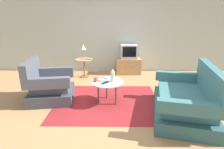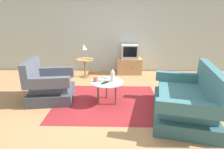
{
  "view_description": "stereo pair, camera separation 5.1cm",
  "coord_description": "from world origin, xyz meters",
  "px_view_note": "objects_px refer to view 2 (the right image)",
  "views": [
    {
      "loc": [
        0.16,
        -3.38,
        1.76
      ],
      "look_at": [
        0.11,
        0.33,
        0.55
      ],
      "focal_mm": 28.12,
      "sensor_mm": 36.0,
      "label": 1
    },
    {
      "loc": [
        0.21,
        -3.37,
        1.76
      ],
      "look_at": [
        0.11,
        0.33,
        0.55
      ],
      "focal_mm": 28.12,
      "sensor_mm": 36.0,
      "label": 2
    }
  ],
  "objects_px": {
    "television": "(130,52)",
    "mug": "(96,79)",
    "tv_stand": "(129,66)",
    "armchair": "(49,86)",
    "tv_remote_silver": "(105,78)",
    "tv_remote_dark": "(105,83)",
    "couch": "(186,101)",
    "book": "(90,59)",
    "side_table": "(85,64)",
    "coffee_table": "(107,84)",
    "table_lamp": "(84,48)",
    "vase": "(112,75)"
  },
  "relations": [
    {
      "from": "tv_stand",
      "to": "armchair",
      "type": "bearing_deg",
      "value": -133.83
    },
    {
      "from": "tv_remote_dark",
      "to": "book",
      "type": "distance_m",
      "value": 1.86
    },
    {
      "from": "mug",
      "to": "tv_remote_dark",
      "type": "height_order",
      "value": "mug"
    },
    {
      "from": "coffee_table",
      "to": "tv_remote_dark",
      "type": "xyz_separation_m",
      "value": [
        -0.03,
        -0.1,
        0.06
      ]
    },
    {
      "from": "armchair",
      "to": "tv_remote_silver",
      "type": "bearing_deg",
      "value": 86.81
    },
    {
      "from": "book",
      "to": "couch",
      "type": "bearing_deg",
      "value": -27.33
    },
    {
      "from": "side_table",
      "to": "table_lamp",
      "type": "distance_m",
      "value": 0.49
    },
    {
      "from": "armchair",
      "to": "tv_remote_silver",
      "type": "distance_m",
      "value": 1.26
    },
    {
      "from": "tv_stand",
      "to": "vase",
      "type": "distance_m",
      "value": 2.17
    },
    {
      "from": "couch",
      "to": "armchair",
      "type": "bearing_deg",
      "value": 89.59
    },
    {
      "from": "armchair",
      "to": "tv_remote_dark",
      "type": "relative_size",
      "value": 6.43
    },
    {
      "from": "couch",
      "to": "tv_remote_silver",
      "type": "distance_m",
      "value": 1.71
    },
    {
      "from": "armchair",
      "to": "mug",
      "type": "bearing_deg",
      "value": 75.94
    },
    {
      "from": "couch",
      "to": "tv_remote_silver",
      "type": "relative_size",
      "value": 10.35
    },
    {
      "from": "armchair",
      "to": "tv_remote_silver",
      "type": "height_order",
      "value": "armchair"
    },
    {
      "from": "side_table",
      "to": "book",
      "type": "relative_size",
      "value": 2.42
    },
    {
      "from": "couch",
      "to": "book",
      "type": "bearing_deg",
      "value": 55.95
    },
    {
      "from": "television",
      "to": "vase",
      "type": "xyz_separation_m",
      "value": [
        -0.5,
        -2.08,
        -0.11
      ]
    },
    {
      "from": "armchair",
      "to": "couch",
      "type": "distance_m",
      "value": 2.85
    },
    {
      "from": "armchair",
      "to": "couch",
      "type": "height_order",
      "value": "couch"
    },
    {
      "from": "side_table",
      "to": "mug",
      "type": "distance_m",
      "value": 1.78
    },
    {
      "from": "coffee_table",
      "to": "side_table",
      "type": "bearing_deg",
      "value": 114.42
    },
    {
      "from": "mug",
      "to": "tv_remote_dark",
      "type": "bearing_deg",
      "value": -24.37
    },
    {
      "from": "tv_remote_dark",
      "to": "armchair",
      "type": "bearing_deg",
      "value": -56.29
    },
    {
      "from": "vase",
      "to": "book",
      "type": "relative_size",
      "value": 1.17
    },
    {
      "from": "tv_stand",
      "to": "mug",
      "type": "distance_m",
      "value": 2.29
    },
    {
      "from": "armchair",
      "to": "table_lamp",
      "type": "distance_m",
      "value": 1.78
    },
    {
      "from": "side_table",
      "to": "vase",
      "type": "bearing_deg",
      "value": -62.08
    },
    {
      "from": "couch",
      "to": "coffee_table",
      "type": "xyz_separation_m",
      "value": [
        -1.48,
        0.52,
        0.13
      ]
    },
    {
      "from": "television",
      "to": "mug",
      "type": "height_order",
      "value": "television"
    },
    {
      "from": "tv_remote_silver",
      "to": "couch",
      "type": "bearing_deg",
      "value": -169.57
    },
    {
      "from": "vase",
      "to": "book",
      "type": "bearing_deg",
      "value": 113.48
    },
    {
      "from": "table_lamp",
      "to": "tv_stand",
      "type": "bearing_deg",
      "value": 15.72
    },
    {
      "from": "vase",
      "to": "tv_remote_silver",
      "type": "distance_m",
      "value": 0.28
    },
    {
      "from": "coffee_table",
      "to": "side_table",
      "type": "height_order",
      "value": "side_table"
    },
    {
      "from": "tv_stand",
      "to": "television",
      "type": "distance_m",
      "value": 0.47
    },
    {
      "from": "tv_remote_silver",
      "to": "television",
      "type": "bearing_deg",
      "value": -73.63
    },
    {
      "from": "mug",
      "to": "coffee_table",
      "type": "bearing_deg",
      "value": 1.69
    },
    {
      "from": "armchair",
      "to": "side_table",
      "type": "height_order",
      "value": "armchair"
    },
    {
      "from": "television",
      "to": "book",
      "type": "xyz_separation_m",
      "value": [
        -1.22,
        -0.43,
        -0.14
      ]
    },
    {
      "from": "table_lamp",
      "to": "tv_remote_silver",
      "type": "relative_size",
      "value": 2.56
    },
    {
      "from": "mug",
      "to": "table_lamp",
      "type": "bearing_deg",
      "value": 107.43
    },
    {
      "from": "armchair",
      "to": "tv_remote_silver",
      "type": "relative_size",
      "value": 6.04
    },
    {
      "from": "table_lamp",
      "to": "tv_remote_dark",
      "type": "height_order",
      "value": "table_lamp"
    },
    {
      "from": "couch",
      "to": "mug",
      "type": "height_order",
      "value": "couch"
    },
    {
      "from": "coffee_table",
      "to": "tv_stand",
      "type": "bearing_deg",
      "value": 73.66
    },
    {
      "from": "side_table",
      "to": "book",
      "type": "height_order",
      "value": "book"
    },
    {
      "from": "armchair",
      "to": "television",
      "type": "height_order",
      "value": "television"
    },
    {
      "from": "television",
      "to": "mug",
      "type": "relative_size",
      "value": 3.8
    },
    {
      "from": "tv_stand",
      "to": "tv_remote_silver",
      "type": "height_order",
      "value": "tv_stand"
    }
  ]
}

